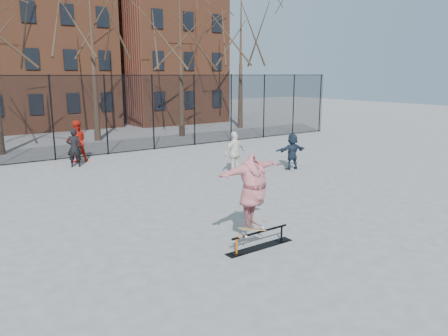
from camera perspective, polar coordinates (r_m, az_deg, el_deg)
ground at (r=11.38m, az=3.46°, el=-8.52°), size 100.00×100.00×0.00m
skate_rail at (r=10.48m, az=4.71°, el=-9.47°), size 1.87×0.29×0.41m
skateboard at (r=10.23m, az=3.71°, el=-8.22°), size 0.78×0.19×0.09m
skater at (r=9.95m, az=3.78°, el=-3.39°), size 2.16×1.01×1.70m
bystander_black at (r=20.24m, az=-18.98°, el=2.53°), size 0.73×0.61×1.72m
bystander_red at (r=21.36m, az=-18.68°, el=3.32°), size 1.03×0.86×1.93m
bystander_white at (r=17.70m, az=1.41°, el=1.97°), size 1.06×0.51×1.76m
bystander_navy at (r=18.89m, az=8.89°, el=2.13°), size 1.49×0.71×1.54m
fence at (r=22.37m, az=-18.08°, el=6.55°), size 34.03×0.07×4.00m
tree_row at (r=26.42m, az=-22.30°, el=18.57°), size 33.66×7.46×10.67m
rowhouses at (r=35.11m, az=-24.08°, el=14.50°), size 29.00×7.00×13.00m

